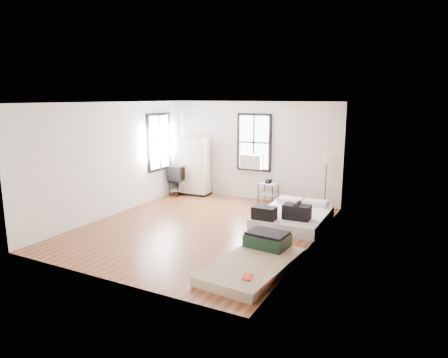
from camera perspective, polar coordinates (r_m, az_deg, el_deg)
The scene contains 8 objects.
ground at distance 9.17m, azimuth -3.19°, elevation -6.92°, with size 6.00×6.00×0.00m, color brown.
room_shell at distance 8.97m, azimuth -0.86°, elevation 4.09°, with size 5.02×6.02×2.80m.
mattress_main at distance 9.52m, azimuth 9.79°, elevation -5.24°, with size 1.55×2.07×0.65m.
mattress_bare at distance 7.13m, azimuth 4.68°, elevation -11.35°, with size 1.27×2.17×0.45m.
wardrobe at distance 12.06m, azimuth -4.15°, elevation 1.83°, with size 0.92×0.57×1.74m.
side_table at distance 11.18m, azimuth 6.35°, elevation -1.16°, with size 0.56×0.47×0.67m.
floor_lamp at distance 10.51m, azimuth 14.46°, elevation 2.23°, with size 0.32×0.32×1.49m.
tv_stand at distance 12.10m, azimuth -6.56°, elevation 0.73°, with size 0.46×0.64×0.90m.
Camera 1 is at (4.44, -7.47, 2.91)m, focal length 32.00 mm.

